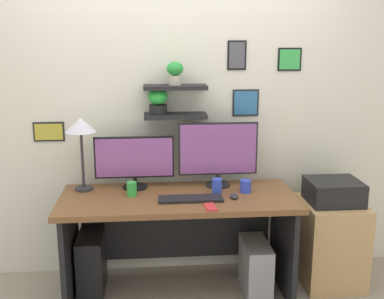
{
  "coord_description": "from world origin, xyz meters",
  "views": [
    {
      "loc": [
        -0.18,
        -3.15,
        1.84
      ],
      "look_at": [
        0.1,
        0.05,
        1.07
      ],
      "focal_mm": 44.36,
      "sensor_mm": 36.0,
      "label": 1
    }
  ],
  "objects": [
    {
      "name": "ground_plane",
      "position": [
        0.0,
        0.0,
        0.0
      ],
      "size": [
        8.0,
        8.0,
        0.0
      ],
      "primitive_type": "plane",
      "color": "gray"
    },
    {
      "name": "pen_cup",
      "position": [
        -0.33,
        0.04,
        0.8
      ],
      "size": [
        0.07,
        0.07,
        0.1
      ],
      "primitive_type": "cylinder",
      "color": "green",
      "rests_on": "desk"
    },
    {
      "name": "keyboard",
      "position": [
        0.08,
        -0.09,
        0.76
      ],
      "size": [
        0.44,
        0.14,
        0.02
      ],
      "primitive_type": "cube",
      "color": "black",
      "rests_on": "desk"
    },
    {
      "name": "monitor_left",
      "position": [
        -0.31,
        0.22,
        0.96
      ],
      "size": [
        0.58,
        0.18,
        0.39
      ],
      "color": "black",
      "rests_on": "desk"
    },
    {
      "name": "desk",
      "position": [
        0.0,
        0.06,
        0.54
      ],
      "size": [
        1.66,
        0.68,
        0.75
      ],
      "color": "brown",
      "rests_on": "ground"
    },
    {
      "name": "computer_tower_right",
      "position": [
        0.56,
        -0.03,
        0.19
      ],
      "size": [
        0.18,
        0.4,
        0.39
      ],
      "primitive_type": "cube",
      "color": "#99999E",
      "rests_on": "ground"
    },
    {
      "name": "monitor_right",
      "position": [
        0.31,
        0.22,
        1.01
      ],
      "size": [
        0.59,
        0.18,
        0.48
      ],
      "color": "black",
      "rests_on": "desk"
    },
    {
      "name": "printer",
      "position": [
        1.15,
        0.08,
        0.72
      ],
      "size": [
        0.38,
        0.34,
        0.17
      ],
      "primitive_type": "cube",
      "color": "black",
      "rests_on": "drawer_cabinet"
    },
    {
      "name": "coffee_mug",
      "position": [
        0.49,
        0.04,
        0.8
      ],
      "size": [
        0.08,
        0.08,
        0.09
      ],
      "primitive_type": "cylinder",
      "color": "blue",
      "rests_on": "desk"
    },
    {
      "name": "computer_tower_left",
      "position": [
        -0.64,
        0.09,
        0.22
      ],
      "size": [
        0.18,
        0.4,
        0.44
      ],
      "primitive_type": "cube",
      "color": "black",
      "rests_on": "ground"
    },
    {
      "name": "drawer_cabinet",
      "position": [
        1.15,
        0.08,
        0.32
      ],
      "size": [
        0.44,
        0.5,
        0.64
      ],
      "primitive_type": "cube",
      "color": "tan",
      "rests_on": "ground"
    },
    {
      "name": "computer_mouse",
      "position": [
        0.38,
        -0.08,
        0.77
      ],
      "size": [
        0.06,
        0.09,
        0.03
      ],
      "primitive_type": "ellipsoid",
      "color": "#2D2D33",
      "rests_on": "desk"
    },
    {
      "name": "back_wall_assembly",
      "position": [
        0.0,
        0.44,
        1.35
      ],
      "size": [
        4.4,
        0.24,
        2.7
      ],
      "color": "silver",
      "rests_on": "ground"
    },
    {
      "name": "desk_lamp",
      "position": [
        -0.68,
        0.2,
        1.2
      ],
      "size": [
        0.22,
        0.22,
        0.53
      ],
      "color": "#2D2D33",
      "rests_on": "desk"
    },
    {
      "name": "cell_phone",
      "position": [
        0.19,
        -0.25,
        0.76
      ],
      "size": [
        0.08,
        0.15,
        0.01
      ],
      "primitive_type": "cube",
      "rotation": [
        0.0,
        0.0,
        0.09
      ],
      "color": "red",
      "rests_on": "desk"
    },
    {
      "name": "water_cup",
      "position": [
        0.28,
        0.03,
        0.81
      ],
      "size": [
        0.07,
        0.07,
        0.11
      ],
      "primitive_type": "cylinder",
      "color": "blue",
      "rests_on": "desk"
    }
  ]
}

